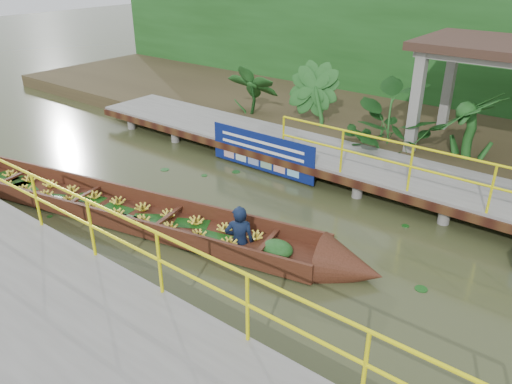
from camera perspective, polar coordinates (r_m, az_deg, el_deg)
The scene contains 8 objects.
ground at distance 10.19m, azimuth -0.68°, elevation -4.37°, with size 80.00×80.00×0.00m, color #32371B.
land_strip at distance 16.14m, azimuth 16.31°, elevation 7.14°, with size 30.00×8.00×0.45m, color #362C1B.
far_dock at distance 12.56m, azimuth 9.21°, elevation 3.78°, with size 16.00×2.06×1.66m.
near_dock at distance 7.12m, azimuth -16.44°, elevation -18.14°, with size 18.00×2.40×1.73m.
foliage_backdrop at distance 18.01m, azimuth 20.24°, elevation 14.35°, with size 30.00×0.80×4.00m, color #184516.
vendor_boat at distance 10.84m, azimuth -14.08°, elevation -2.03°, with size 11.05×3.35×2.04m.
blue_banner at distance 12.60m, azimuth 0.65°, elevation 4.59°, with size 3.14×0.04×0.98m.
tropical_plants at distance 13.21m, azimuth 21.88°, elevation 6.43°, with size 14.11×1.11×1.39m.
Camera 1 is at (5.51, -6.86, 5.13)m, focal length 35.00 mm.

